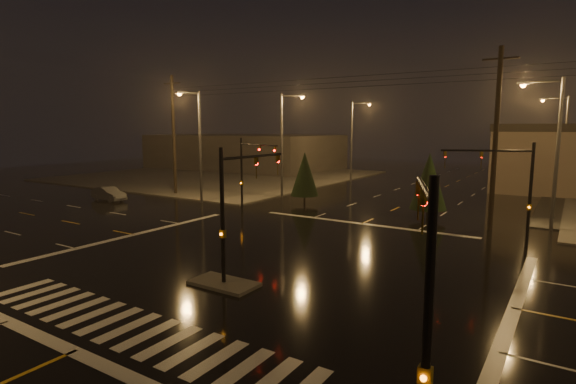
# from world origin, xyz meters

# --- Properties ---
(ground) EXTENTS (140.00, 140.00, 0.00)m
(ground) POSITION_xyz_m (0.00, 0.00, 0.00)
(ground) COLOR black
(ground) RESTS_ON ground
(sidewalk_nw) EXTENTS (36.00, 36.00, 0.12)m
(sidewalk_nw) POSITION_xyz_m (-30.00, 30.00, 0.06)
(sidewalk_nw) COLOR #47443F
(sidewalk_nw) RESTS_ON ground
(median_island) EXTENTS (3.00, 1.60, 0.15)m
(median_island) POSITION_xyz_m (0.00, -4.00, 0.07)
(median_island) COLOR #47443F
(median_island) RESTS_ON ground
(crosswalk) EXTENTS (15.00, 2.60, 0.01)m
(crosswalk) POSITION_xyz_m (0.00, -9.00, 0.01)
(crosswalk) COLOR beige
(crosswalk) RESTS_ON ground
(stop_bar_near) EXTENTS (16.00, 0.50, 0.01)m
(stop_bar_near) POSITION_xyz_m (0.00, -11.00, 0.01)
(stop_bar_near) COLOR beige
(stop_bar_near) RESTS_ON ground
(stop_bar_far) EXTENTS (16.00, 0.50, 0.01)m
(stop_bar_far) POSITION_xyz_m (0.00, 11.00, 0.01)
(stop_bar_far) COLOR beige
(stop_bar_far) RESTS_ON ground
(commercial_block) EXTENTS (30.00, 18.00, 5.60)m
(commercial_block) POSITION_xyz_m (-35.00, 42.00, 2.80)
(commercial_block) COLOR #3A3433
(commercial_block) RESTS_ON ground
(signal_mast_median) EXTENTS (0.25, 4.59, 6.00)m
(signal_mast_median) POSITION_xyz_m (0.00, -3.07, 3.75)
(signal_mast_median) COLOR black
(signal_mast_median) RESTS_ON ground
(signal_mast_ne) EXTENTS (4.84, 1.86, 6.00)m
(signal_mast_ne) POSITION_xyz_m (9.50, 10.14, 3.79)
(signal_mast_ne) COLOR black
(signal_mast_ne) RESTS_ON ground
(signal_mast_nw) EXTENTS (4.84, 1.86, 6.00)m
(signal_mast_nw) POSITION_xyz_m (-9.50, 10.14, 3.79)
(signal_mast_nw) COLOR black
(signal_mast_nw) RESTS_ON ground
(signal_mast_se) EXTENTS (1.55, 3.87, 6.00)m
(signal_mast_se) POSITION_xyz_m (10.23, -9.75, 3.71)
(signal_mast_se) COLOR black
(signal_mast_se) RESTS_ON ground
(streetlight_1) EXTENTS (2.77, 0.32, 10.00)m
(streetlight_1) POSITION_xyz_m (-11.18, 18.00, 5.80)
(streetlight_1) COLOR #38383A
(streetlight_1) RESTS_ON ground
(streetlight_2) EXTENTS (2.77, 0.32, 10.00)m
(streetlight_2) POSITION_xyz_m (-11.18, 34.00, 5.80)
(streetlight_2) COLOR #38383A
(streetlight_2) RESTS_ON ground
(streetlight_3) EXTENTS (2.77, 0.32, 10.00)m
(streetlight_3) POSITION_xyz_m (11.18, 16.00, 5.80)
(streetlight_3) COLOR #38383A
(streetlight_3) RESTS_ON ground
(streetlight_4) EXTENTS (2.77, 0.32, 10.00)m
(streetlight_4) POSITION_xyz_m (11.18, 36.00, 5.80)
(streetlight_4) COLOR #38383A
(streetlight_4) RESTS_ON ground
(streetlight_5) EXTENTS (0.32, 2.77, 10.00)m
(streetlight_5) POSITION_xyz_m (-16.00, 11.18, 5.80)
(streetlight_5) COLOR #38383A
(streetlight_5) RESTS_ON ground
(utility_pole_0) EXTENTS (2.20, 0.32, 12.00)m
(utility_pole_0) POSITION_xyz_m (-22.00, 14.00, 6.13)
(utility_pole_0) COLOR black
(utility_pole_0) RESTS_ON ground
(utility_pole_1) EXTENTS (2.20, 0.32, 12.00)m
(utility_pole_1) POSITION_xyz_m (8.00, 14.00, 6.13)
(utility_pole_1) COLOR black
(utility_pole_1) RESTS_ON ground
(conifer_3) EXTENTS (2.54, 2.54, 4.66)m
(conifer_3) POSITION_xyz_m (-7.97, 16.43, 2.68)
(conifer_3) COLOR black
(conifer_3) RESTS_ON ground
(conifer_4) EXTENTS (2.73, 2.73, 4.97)m
(conifer_4) POSITION_xyz_m (3.38, 15.54, 2.83)
(conifer_4) COLOR black
(conifer_4) RESTS_ON ground
(car_crossing) EXTENTS (4.04, 1.64, 1.30)m
(car_crossing) POSITION_xyz_m (-24.18, 7.66, 0.65)
(car_crossing) COLOR #53555A
(car_crossing) RESTS_ON ground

